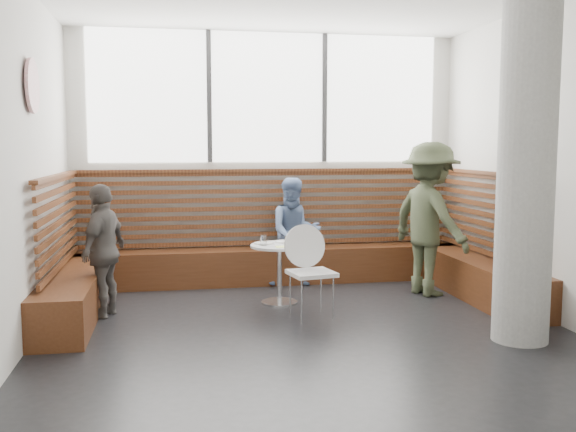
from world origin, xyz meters
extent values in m
cube|color=silver|center=(0.00, 0.00, 1.60)|extent=(5.00, 5.00, 3.20)
cube|color=black|center=(0.00, 0.00, 0.00)|extent=(5.00, 5.00, 0.01)
cube|color=white|center=(0.00, 2.48, 2.38)|extent=(4.50, 0.02, 1.65)
cube|color=#3F3F42|center=(-0.75, 2.46, 2.38)|extent=(0.06, 0.04, 1.65)
cube|color=#3F3F42|center=(0.75, 2.46, 2.38)|extent=(0.06, 0.04, 1.65)
cube|color=#452311|center=(0.00, 2.25, 0.23)|extent=(5.00, 0.50, 0.45)
cube|color=#452311|center=(-2.25, 1.25, 0.23)|extent=(0.50, 2.50, 0.45)
cube|color=#452311|center=(2.25, 1.25, 0.23)|extent=(0.50, 2.50, 0.45)
cube|color=#4A2612|center=(0.00, 2.42, 0.95)|extent=(4.88, 0.08, 0.98)
cube|color=#4A2612|center=(-2.42, 1.25, 0.95)|extent=(0.08, 2.38, 0.98)
cube|color=#4A2612|center=(2.42, 1.25, 0.95)|extent=(0.08, 2.38, 0.98)
cylinder|color=gray|center=(1.85, -0.60, 1.60)|extent=(0.50, 0.50, 3.20)
cylinder|color=white|center=(-2.46, 0.40, 2.30)|extent=(0.03, 0.50, 0.50)
cylinder|color=silver|center=(-0.07, 1.14, 0.01)|extent=(0.41, 0.41, 0.02)
cylinder|color=silver|center=(-0.07, 1.14, 0.33)|extent=(0.06, 0.06, 0.64)
cylinder|color=#B7B7BA|center=(-0.07, 1.14, 0.65)|extent=(0.65, 0.65, 0.03)
cube|color=white|center=(0.15, 0.49, 0.46)|extent=(0.43, 0.41, 0.04)
cylinder|color=white|center=(0.15, 0.68, 0.72)|extent=(0.45, 0.10, 0.45)
cylinder|color=silver|center=(-0.02, 0.34, 0.22)|extent=(0.02, 0.02, 0.44)
cylinder|color=silver|center=(0.33, 0.34, 0.22)|extent=(0.02, 0.02, 0.44)
cylinder|color=silver|center=(-0.02, 0.65, 0.22)|extent=(0.02, 0.02, 0.44)
cylinder|color=silver|center=(0.33, 0.65, 0.22)|extent=(0.02, 0.02, 0.44)
imported|color=#404931|center=(1.75, 1.27, 0.90)|extent=(1.01, 1.32, 1.80)
imported|color=#617AA8|center=(0.27, 2.00, 0.68)|extent=(0.67, 0.53, 1.36)
imported|color=#5C5753|center=(-1.94, 0.95, 0.69)|extent=(0.61, 0.87, 1.37)
cylinder|color=white|center=(-0.24, 1.23, 0.67)|extent=(0.21, 0.21, 0.02)
cylinder|color=white|center=(0.01, 1.30, 0.67)|extent=(0.22, 0.22, 0.02)
cylinder|color=white|center=(-0.25, 1.13, 0.72)|extent=(0.07, 0.07, 0.11)
cylinder|color=white|center=(0.01, 1.11, 0.72)|extent=(0.06, 0.06, 0.10)
cylinder|color=white|center=(0.09, 1.21, 0.73)|extent=(0.08, 0.08, 0.12)
cube|color=#A5C64C|center=(-0.04, 0.98, 0.67)|extent=(0.20, 0.14, 0.00)
camera|label=1|loc=(-1.23, -5.81, 1.77)|focal=40.00mm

